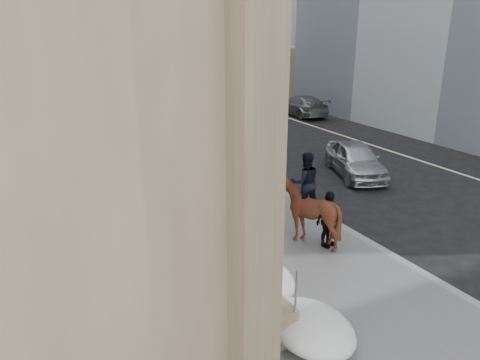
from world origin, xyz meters
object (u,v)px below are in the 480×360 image
(car_grey, at_px, (301,105))
(mounted_horse_right, at_px, (306,207))
(car_silver, at_px, (355,159))
(mounted_horse_left, at_px, (160,177))
(pedestrian, at_px, (328,219))

(car_grey, bearing_deg, mounted_horse_right, 60.11)
(mounted_horse_right, distance_m, car_silver, 6.91)
(car_grey, bearing_deg, mounted_horse_left, 44.72)
(mounted_horse_right, relative_size, car_silver, 0.64)
(car_silver, bearing_deg, pedestrian, -116.09)
(mounted_horse_left, bearing_deg, car_grey, -128.29)
(pedestrian, relative_size, car_silver, 0.39)
(mounted_horse_left, xyz_separation_m, mounted_horse_right, (2.78, -4.29, -0.00))
(mounted_horse_right, height_order, car_grey, mounted_horse_right)
(pedestrian, xyz_separation_m, car_grey, (10.39, 16.29, -0.25))
(mounted_horse_right, distance_m, car_grey, 19.12)
(mounted_horse_left, height_order, car_grey, mounted_horse_left)
(car_silver, distance_m, car_grey, 12.72)
(mounted_horse_right, relative_size, car_grey, 0.56)
(car_grey, bearing_deg, car_silver, 69.64)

